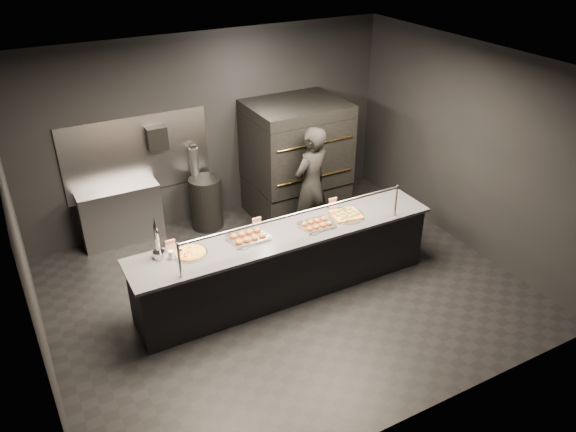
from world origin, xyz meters
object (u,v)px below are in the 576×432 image
object	(u,v)px
fire_extinguisher	(194,161)
slider_tray_b	(317,224)
pizza_oven	(296,159)
square_pizza	(346,215)
service_counter	(286,262)
slider_tray_a	(248,237)
round_pizza	(190,253)
prep_shelf	(121,216)
trash_bin	(206,203)
worker	(311,185)
beer_tap	(158,246)
towel_dispenser	(157,138)

from	to	relation	value
fire_extinguisher	slider_tray_b	bearing A→B (deg)	-72.40
pizza_oven	fire_extinguisher	xyz separation A→B (m)	(-1.55, 0.50, 0.09)
fire_extinguisher	square_pizza	world-z (taller)	fire_extinguisher
service_counter	slider_tray_a	distance (m)	0.69
pizza_oven	round_pizza	bearing A→B (deg)	-143.64
prep_shelf	square_pizza	bearing A→B (deg)	-42.84
slider_tray_b	trash_bin	xyz separation A→B (m)	(-0.72, 2.20, -0.52)
prep_shelf	worker	distance (m)	2.92
slider_tray_a	trash_bin	distance (m)	2.14
beer_tap	worker	distance (m)	2.71
slider_tray_a	round_pizza	bearing A→B (deg)	179.21
towel_dispenser	round_pizza	size ratio (longest dim) A/B	0.83
prep_shelf	round_pizza	world-z (taller)	round_pizza
beer_tap	square_pizza	size ratio (longest dim) A/B	1.15
towel_dispenser	round_pizza	xyz separation A→B (m)	(-0.35, -2.29, -0.61)
service_counter	slider_tray_b	bearing A→B (deg)	-6.73
beer_tap	round_pizza	distance (m)	0.39
slider_tray_a	slider_tray_b	size ratio (longest dim) A/B	1.14
pizza_oven	towel_dispenser	distance (m)	2.23
prep_shelf	slider_tray_b	distance (m)	3.16
square_pizza	trash_bin	distance (m)	2.53
beer_tap	slider_tray_b	xyz separation A→B (m)	(2.03, -0.25, -0.13)
beer_tap	round_pizza	xyz separation A→B (m)	(0.35, -0.10, -0.14)
pizza_oven	trash_bin	distance (m)	1.61
fire_extinguisher	square_pizza	xyz separation A→B (m)	(1.26, -2.41, -0.12)
fire_extinguisher	trash_bin	distance (m)	0.69
service_counter	square_pizza	xyz separation A→B (m)	(0.91, -0.01, 0.47)
service_counter	beer_tap	bearing A→B (deg)	172.89
service_counter	slider_tray_a	xyz separation A→B (m)	(-0.49, 0.09, 0.49)
prep_shelf	trash_bin	world-z (taller)	prep_shelf
fire_extinguisher	square_pizza	size ratio (longest dim) A/B	1.05
beer_tap	slider_tray_a	xyz separation A→B (m)	(1.11, -0.11, -0.13)
prep_shelf	round_pizza	bearing A→B (deg)	-81.03
worker	beer_tap	bearing A→B (deg)	-1.67
worker	slider_tray_b	bearing A→B (deg)	43.49
service_counter	round_pizza	bearing A→B (deg)	175.56
fire_extinguisher	beer_tap	size ratio (longest dim) A/B	0.91
pizza_oven	round_pizza	xyz separation A→B (m)	(-2.45, -1.80, -0.03)
square_pizza	trash_bin	bearing A→B (deg)	119.23
slider_tray_b	square_pizza	xyz separation A→B (m)	(0.49, 0.04, -0.01)
beer_tap	trash_bin	world-z (taller)	beer_tap
prep_shelf	towel_dispenser	xyz separation A→B (m)	(0.70, 0.07, 1.10)
worker	service_counter	bearing A→B (deg)	26.99
trash_bin	prep_shelf	bearing A→B (deg)	172.49
fire_extinguisher	beer_tap	distance (m)	2.53
beer_tap	slider_tray_a	world-z (taller)	beer_tap
slider_tray_a	square_pizza	bearing A→B (deg)	-3.94
beer_tap	worker	size ratio (longest dim) A/B	0.30
fire_extinguisher	worker	size ratio (longest dim) A/B	0.28
slider_tray_a	towel_dispenser	bearing A→B (deg)	100.12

